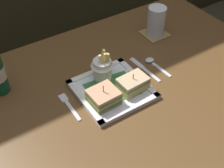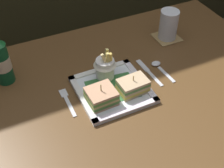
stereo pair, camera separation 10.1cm
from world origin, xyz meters
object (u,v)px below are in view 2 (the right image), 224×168
Objects in this scene: sandwich_half_right at (133,86)px; square_plate at (112,90)px; fork at (67,101)px; water_glass at (168,26)px; beer_bottle at (0,60)px; sandwich_half_left at (101,96)px; dining_table at (112,117)px; fries_cup at (105,65)px; knife at (148,71)px; spoon at (159,66)px.

square_plate is at bearing 146.26° from sandwich_half_right.
sandwich_half_right is at bearing -15.69° from fork.
beer_bottle is at bearing 178.48° from water_glass.
sandwich_half_left is (-0.06, -0.04, 0.03)m from square_plate.
square_plate is 0.39m from beer_bottle.
fork is (-0.15, 0.02, -0.01)m from square_plate.
fries_cup reaches higher than dining_table.
sandwich_half_left is 0.13m from fries_cup.
water_glass is 0.24m from knife.
fork is 0.32m from knife.
square_plate reaches higher than dining_table.
beer_bottle reaches higher than sandwich_half_left.
beer_bottle reaches higher than fries_cup.
beer_bottle is (-0.37, 0.25, 0.06)m from sandwich_half_right.
spoon is (0.22, 0.05, 0.13)m from dining_table.
sandwich_half_left is at bearing -120.07° from fries_cup.
spoon is (0.27, 0.08, -0.03)m from sandwich_half_left.
square_plate is 0.16m from fork.
sandwich_half_right reaches higher than fork.
sandwich_half_right reaches higher than square_plate.
water_glass is (0.34, 0.12, -0.01)m from fries_cup.
sandwich_half_right is 0.22m from fork.
water_glass is at bearing 48.80° from spoon.
dining_table is at bearing -12.89° from fork.
water_glass is (0.40, 0.23, 0.02)m from sandwich_half_left.
dining_table is 0.13m from square_plate.
dining_table is 0.16m from sandwich_half_left.
fork is at bearing 167.11° from dining_table.
fries_cup is 0.92× the size of water_glass.
spoon is at bearing 6.09° from knife.
dining_table is at bearing -149.72° from water_glass.
beer_bottle is 1.53× the size of knife.
knife is at bearing -11.18° from fries_cup.
beer_bottle is 0.51m from knife.
spoon is (0.52, -0.17, -0.09)m from beer_bottle.
square_plate reaches higher than fork.
fork is (-0.10, 0.06, -0.03)m from sandwich_half_left.
knife is at bearing -173.91° from spoon.
water_glass reaches higher than fries_cup.
dining_table is at bearing 158.37° from sandwich_half_right.
spoon is (0.05, 0.01, 0.00)m from knife.
spoon is (0.20, -0.03, -0.06)m from fries_cup.
dining_table is 0.43m from beer_bottle.
knife is at bearing 16.01° from dining_table.
dining_table is at bearing -163.99° from knife.
beer_bottle reaches higher than water_glass.
fries_cup is 0.88× the size of spoon.
knife is at bearing 2.78° from fork.
fries_cup is 0.35m from beer_bottle.
fries_cup reaches higher than sandwich_half_left.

